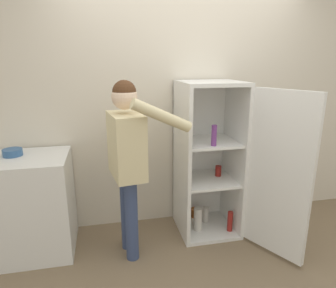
# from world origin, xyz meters

# --- Properties ---
(ground_plane) EXTENTS (12.00, 12.00, 0.00)m
(ground_plane) POSITION_xyz_m (0.00, 0.00, 0.00)
(ground_plane) COLOR #7A664C
(wall_back) EXTENTS (7.00, 0.06, 2.55)m
(wall_back) POSITION_xyz_m (0.00, 0.98, 1.27)
(wall_back) COLOR beige
(wall_back) RESTS_ON ground_plane
(refrigerator) EXTENTS (0.91, 1.12, 1.56)m
(refrigerator) POSITION_xyz_m (0.31, 0.56, 0.76)
(refrigerator) COLOR white
(refrigerator) RESTS_ON ground_plane
(person) EXTENTS (0.68, 0.58, 1.60)m
(person) POSITION_xyz_m (-0.62, 0.39, 1.00)
(person) COLOR #384770
(person) RESTS_ON ground_plane
(counter) EXTENTS (0.78, 0.62, 0.93)m
(counter) POSITION_xyz_m (-1.53, 0.62, 0.46)
(counter) COLOR white
(counter) RESTS_ON ground_plane
(bowl) EXTENTS (0.17, 0.17, 0.06)m
(bowl) POSITION_xyz_m (-1.62, 0.69, 0.96)
(bowl) COLOR #335B8E
(bowl) RESTS_ON counter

